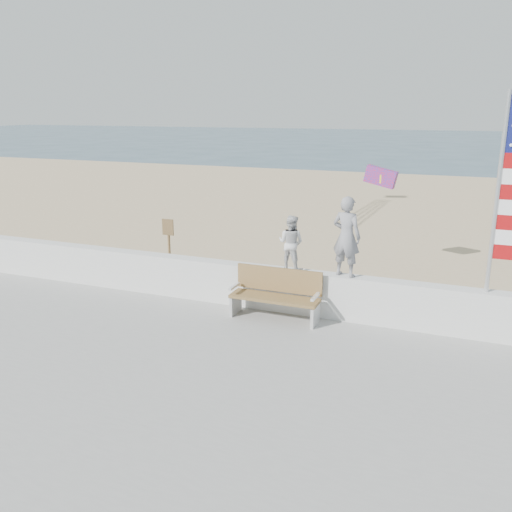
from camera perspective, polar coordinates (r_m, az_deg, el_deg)
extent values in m
plane|color=#2C4859|center=(10.10, -4.93, -9.82)|extent=(220.00, 220.00, 0.00)
cube|color=tan|center=(18.14, 7.89, 1.63)|extent=(90.00, 40.00, 0.08)
cube|color=#9B9B96|center=(7.19, -20.39, -20.97)|extent=(50.00, 12.40, 0.10)
cube|color=silver|center=(11.56, -0.55, -3.11)|extent=(30.00, 0.35, 0.90)
imported|color=gray|center=(10.64, 9.50, 2.03)|extent=(0.65, 0.51, 1.59)
imported|color=silver|center=(10.98, 3.70, 1.40)|extent=(0.61, 0.51, 1.13)
cube|color=olive|center=(10.82, 1.95, -4.46)|extent=(1.80, 0.50, 0.06)
cube|color=olive|center=(10.97, 2.45, -2.49)|extent=(1.80, 0.05, 0.50)
cube|color=silver|center=(11.21, -2.16, -5.07)|extent=(0.06, 0.50, 0.40)
cube|color=white|center=(11.03, -2.29, -3.21)|extent=(0.06, 0.45, 0.05)
cube|color=white|center=(10.67, 6.26, -6.22)|extent=(0.06, 0.50, 0.40)
cube|color=white|center=(10.49, 6.25, -4.28)|extent=(0.06, 0.45, 0.05)
cylinder|color=silver|center=(10.25, 24.07, 5.86)|extent=(0.08, 0.08, 3.50)
cube|color=#9E0A0C|center=(10.45, 24.79, 0.36)|extent=(0.44, 0.02, 0.26)
cube|color=white|center=(10.39, 24.95, 1.76)|extent=(0.44, 0.02, 0.26)
cube|color=#9E0A0C|center=(10.34, 25.12, 3.19)|extent=(0.44, 0.02, 0.26)
cube|color=white|center=(10.29, 25.28, 4.62)|extent=(0.44, 0.02, 0.26)
sphere|color=white|center=(10.16, 25.28, 10.50)|extent=(0.06, 0.06, 0.06)
cube|color=red|center=(14.60, 12.99, 8.14)|extent=(0.89, 0.32, 0.60)
cube|color=#FFF71A|center=(14.59, 13.57, 7.90)|extent=(0.31, 0.23, 0.22)
cylinder|color=olive|center=(14.26, -9.11, 0.48)|extent=(0.07, 0.07, 1.20)
cube|color=brown|center=(14.09, -9.26, 3.01)|extent=(0.32, 0.03, 0.42)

